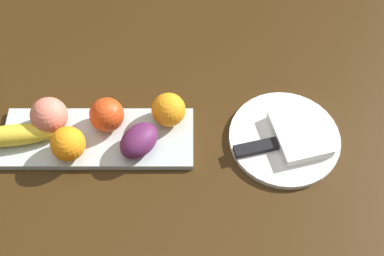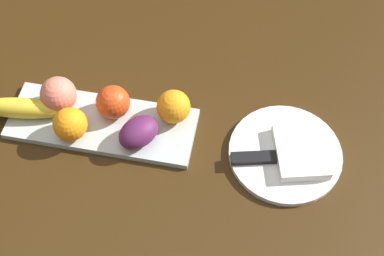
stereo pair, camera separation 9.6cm
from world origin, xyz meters
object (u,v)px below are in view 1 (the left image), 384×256
object	(u,v)px
apple	(107,115)
fruit_tray	(99,138)
orange_near_banana	(69,143)
peach	(50,115)
dinner_plate	(285,139)
knife	(265,146)
orange_near_apple	(169,110)
folded_napkin	(300,134)
grape_bunch	(140,140)
banana	(14,134)

from	to	relation	value
apple	fruit_tray	bearing A→B (deg)	-125.28
orange_near_banana	peach	distance (m)	0.08
apple	dinner_plate	xyz separation A→B (m)	(0.35, -0.03, -0.04)
apple	knife	size ratio (longest dim) A/B	0.38
orange_near_apple	folded_napkin	distance (m)	0.26
peach	orange_near_banana	bearing A→B (deg)	-54.54
peach	orange_near_apple	bearing A→B (deg)	3.74
grape_bunch	orange_near_banana	bearing A→B (deg)	-175.09
fruit_tray	banana	xyz separation A→B (m)	(-0.16, -0.01, 0.03)
dinner_plate	knife	world-z (taller)	knife
orange_near_banana	orange_near_apple	bearing A→B (deg)	22.41
orange_near_banana	folded_napkin	xyz separation A→B (m)	(0.44, 0.04, -0.02)
orange_near_banana	grape_bunch	bearing A→B (deg)	4.91
apple	peach	distance (m)	0.11
banana	orange_near_apple	size ratio (longest dim) A/B	2.71
apple	grape_bunch	bearing A→B (deg)	-39.62
apple	knife	xyz separation A→B (m)	(0.30, -0.05, -0.03)
folded_napkin	knife	distance (m)	0.07
fruit_tray	grape_bunch	world-z (taller)	grape_bunch
fruit_tray	apple	bearing A→B (deg)	54.72
apple	banana	distance (m)	0.18
apple	banana	xyz separation A→B (m)	(-0.18, -0.04, -0.01)
folded_napkin	orange_near_banana	bearing A→B (deg)	-175.25
orange_near_apple	knife	size ratio (longest dim) A/B	0.37
banana	knife	xyz separation A→B (m)	(0.48, -0.02, -0.02)
peach	dinner_plate	world-z (taller)	peach
orange_near_banana	peach	size ratio (longest dim) A/B	0.92
orange_near_apple	orange_near_banana	distance (m)	0.20
orange_near_banana	knife	world-z (taller)	orange_near_banana
grape_bunch	dinner_plate	size ratio (longest dim) A/B	0.38
banana	fruit_tray	bearing A→B (deg)	175.68
banana	knife	world-z (taller)	banana
orange_near_apple	dinner_plate	xyz separation A→B (m)	(0.23, -0.04, -0.04)
fruit_tray	banana	bearing A→B (deg)	-176.78
apple	folded_napkin	distance (m)	0.38
peach	folded_napkin	world-z (taller)	peach
apple	peach	xyz separation A→B (m)	(-0.11, -0.00, 0.00)
grape_bunch	knife	size ratio (longest dim) A/B	0.47
fruit_tray	folded_napkin	world-z (taller)	folded_napkin
knife	dinner_plate	bearing A→B (deg)	16.07
grape_bunch	dinner_plate	world-z (taller)	grape_bunch
banana	orange_near_banana	xyz separation A→B (m)	(0.11, -0.03, 0.01)
fruit_tray	peach	world-z (taller)	peach
peach	dinner_plate	size ratio (longest dim) A/B	0.33
peach	dinner_plate	distance (m)	0.46
fruit_tray	dinner_plate	xyz separation A→B (m)	(0.37, 0.00, -0.00)
orange_near_banana	folded_napkin	distance (m)	0.44
grape_bunch	peach	bearing A→B (deg)	163.96
fruit_tray	grape_bunch	bearing A→B (deg)	-16.74
orange_near_apple	folded_napkin	world-z (taller)	orange_near_apple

